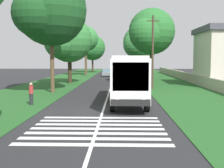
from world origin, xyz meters
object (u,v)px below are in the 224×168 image
Objects in this scene: trailing_car_1 at (122,75)px; trailing_minibus_0 at (122,66)px; trailing_car_3 at (123,72)px; trailing_car_2 at (107,73)px; roadside_tree_left_4 at (68,41)px; roadside_tree_right_0 at (137,51)px; roadside_tree_right_1 at (142,35)px; roadside_tree_left_1 at (50,13)px; roadside_tree_left_2 at (92,48)px; roadside_tree_right_4 at (140,44)px; roadside_tree_left_0 at (85,40)px; roadside_tree_right_3 at (138,51)px; utility_pole at (153,52)px; coach_bus at (128,76)px; roadside_tree_right_2 at (150,33)px; trailing_car_0 at (123,78)px; pedestrian at (31,93)px.

trailing_minibus_0 is (22.47, -0.11, 0.88)m from trailing_car_1.
trailing_car_3 is at bearing -1.79° from trailing_car_1.
roadside_tree_left_4 is (-17.25, 4.68, 5.34)m from trailing_car_2.
roadside_tree_right_1 reaches higher than roadside_tree_right_0.
roadside_tree_left_1 is 1.27× the size of roadside_tree_left_2.
roadside_tree_left_0 is at bearing 57.42° from roadside_tree_right_4.
roadside_tree_left_4 is at bearing 163.61° from roadside_tree_right_3.
trailing_car_3 is 0.52× the size of utility_pole.
roadside_tree_right_1 is (38.16, -4.01, 6.25)m from coach_bus.
roadside_tree_left_1 reaches higher than roadside_tree_right_2.
trailing_car_1 is 0.52× the size of roadside_tree_right_3.
trailing_car_0 is 0.37× the size of roadside_tree_right_1.
trailing_car_3 is 0.72× the size of trailing_minibus_0.
roadside_tree_left_2 is (9.80, 7.88, 5.43)m from trailing_car_3.
roadside_tree_left_4 is (11.05, 0.20, -2.20)m from roadside_tree_left_1.
roadside_tree_left_2 is at bearing 96.25° from trailing_minibus_0.
trailing_car_3 is (11.84, -0.37, 0.00)m from trailing_car_1.
roadside_tree_left_0 is (8.41, 7.73, 6.78)m from trailing_car_1.
trailing_car_2 is at bearing -163.58° from roadside_tree_left_2.
trailing_minibus_0 is at bearing 17.98° from roadside_tree_right_1.
roadside_tree_right_2 reaches higher than trailing_car_0.
trailing_car_1 is at bearing -13.30° from pedestrian.
coach_bus is 1.86× the size of trailing_minibus_0.
roadside_tree_right_3 reaches higher than trailing_car_3.
roadside_tree_right_4 reaches higher than trailing_car_1.
trailing_car_1 is at bearing -154.88° from trailing_car_2.
roadside_tree_right_4 reaches higher than roadside_tree_left_2.
coach_bus is 0.97× the size of roadside_tree_right_1.
trailing_car_3 is (19.92, -0.33, 0.00)m from trailing_car_0.
coach_bus is 1.15× the size of roadside_tree_right_4.
roadside_tree_right_0 is (-2.70, -11.38, -0.64)m from roadside_tree_left_2.
roadside_tree_right_3 reaches higher than trailing_car_0.
roadside_tree_right_2 is (-28.83, -0.08, 1.74)m from roadside_tree_right_0.
trailing_car_0 is 2.54× the size of pedestrian.
roadside_tree_left_1 is 11.89m from utility_pole.
utility_pole is at bearing -175.57° from trailing_minibus_0.
roadside_tree_left_1 reaches higher than roadside_tree_right_3.
roadside_tree_right_0 is (12.41, -6.93, 4.79)m from trailing_car_2.
trailing_car_3 is at bearing -32.84° from trailing_car_2.
trailing_car_3 is 0.37× the size of roadside_tree_right_1.
trailing_car_3 is at bearing -13.25° from roadside_tree_left_1.
pedestrian is (-39.67, 11.40, -7.49)m from roadside_tree_right_1.
utility_pole is at bearing -42.91° from pedestrian.
utility_pole is at bearing -163.09° from trailing_car_0.
coach_bus is at bearing 179.87° from trailing_car_3.
roadside_tree_left_4 is at bearing 1.02° from roadside_tree_left_1.
roadside_tree_right_1 reaches higher than pedestrian.
roadside_tree_right_1 reaches higher than roadside_tree_left_4.
utility_pole reaches higher than trailing_car_1.
trailing_car_0 is at bearing -168.04° from trailing_car_2.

